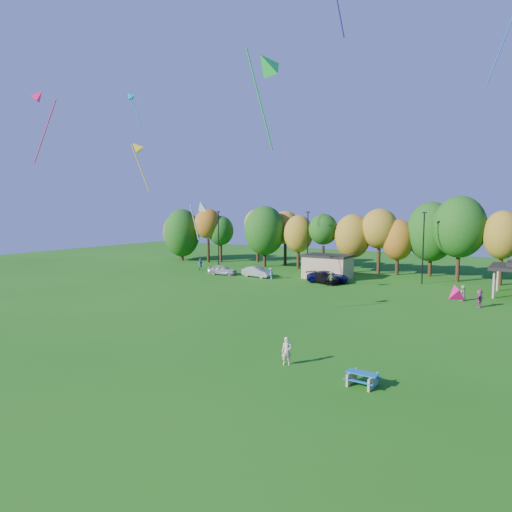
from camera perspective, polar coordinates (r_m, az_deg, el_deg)
The scene contains 21 objects.
ground at distance 26.03m, azimuth -4.52°, elevation -15.46°, with size 160.00×160.00×0.00m, color #19600F.
tree_line at distance 66.85m, azimuth 18.65°, elevation 2.56°, with size 93.57×10.55×11.15m.
lamp_posts at distance 60.88m, azimuth 20.17°, elevation 1.25°, with size 64.50×0.25×9.09m.
utility_building at distance 62.91m, azimuth 8.93°, elevation -1.30°, with size 6.30×4.30×3.25m.
picnic_table at distance 26.02m, azimuth 13.15°, elevation -14.62°, with size 1.73×1.46×0.72m.
kite_flyer at distance 28.39m, azimuth 3.87°, elevation -11.78°, with size 0.63×0.41×1.72m, color beige.
car_a at distance 65.86m, azimuth -4.22°, elevation -1.73°, with size 1.68×4.18×1.42m, color silver.
car_b at distance 63.44m, azimuth 0.14°, elevation -1.99°, with size 1.55×4.43×1.46m, color #95969A.
car_c at distance 59.54m, azimuth 8.98°, elevation -2.58°, with size 2.47×5.35×1.49m, color #0C0E4A.
car_d at distance 58.81m, azimuth 8.44°, elevation -2.73°, with size 1.94×4.77×1.38m, color black.
far_person_0 at distance 57.08m, azimuth 9.39°, elevation -2.89°, with size 0.95×0.39×1.62m, color #608D56.
far_person_1 at distance 61.73m, azimuth 1.87°, elevation -2.18°, with size 0.99×0.57×1.54m, color #5594BB.
far_person_3 at distance 70.87m, azimuth -6.94°, elevation -1.07°, with size 0.87×0.68×1.79m, color teal.
far_person_4 at distance 49.16m, azimuth 26.16°, elevation -4.75°, with size 1.65×0.52×1.78m, color #A74589.
far_person_5 at distance 51.89m, azimuth 24.46°, elevation -4.23°, with size 0.79×0.52×1.62m, color #697C54.
kite_1 at distance 60.76m, azimuth -15.48°, elevation 18.67°, with size 2.67×1.24×4.37m.
kite_2 at distance 50.44m, azimuth -14.76°, elevation 12.96°, with size 3.10×2.12×5.41m.
kite_6 at distance 44.80m, azimuth -25.48°, elevation 17.47°, with size 2.94×2.93×6.23m.
kite_7 at distance 36.22m, azimuth 1.36°, elevation 22.91°, with size 2.45×4.61×7.67m.
kite_9 at distance 37.74m, azimuth -6.82°, elevation 6.19°, with size 0.99×2.11×3.39m.
kite_10 at distance 27.06m, azimuth 23.71°, elevation -3.98°, with size 1.45×1.62×1.35m.
Camera 1 is at (14.52, -19.40, 9.49)m, focal length 32.00 mm.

